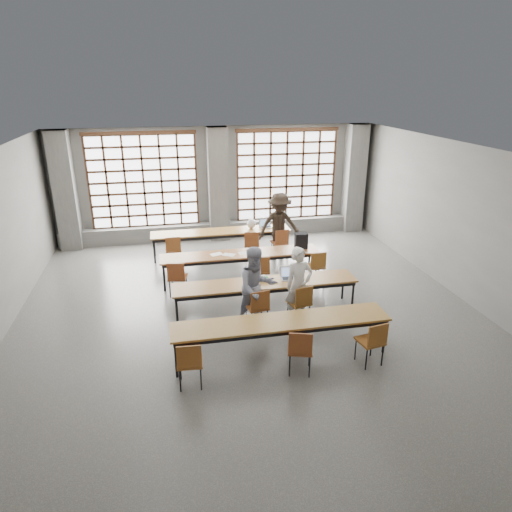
{
  "coord_description": "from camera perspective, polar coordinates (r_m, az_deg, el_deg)",
  "views": [
    {
      "loc": [
        -1.66,
        -8.73,
        4.82
      ],
      "look_at": [
        0.22,
        0.4,
        1.19
      ],
      "focal_mm": 32.0,
      "sensor_mm": 36.0,
      "label": 1
    }
  ],
  "objects": [
    {
      "name": "window_right",
      "position": [
        14.96,
        3.83,
        9.97
      ],
      "size": [
        3.32,
        0.12,
        3.0
      ],
      "color": "white",
      "rests_on": "wall_back"
    },
    {
      "name": "desk_row_b",
      "position": [
        11.49,
        -1.96,
        0.05
      ],
      "size": [
        4.0,
        0.7,
        0.73
      ],
      "color": "brown",
      "rests_on": "floor"
    },
    {
      "name": "desk_row_c",
      "position": [
        9.87,
        1.16,
        -3.61
      ],
      "size": [
        4.0,
        0.7,
        0.73
      ],
      "color": "brown",
      "rests_on": "floor"
    },
    {
      "name": "column_right",
      "position": [
        15.55,
        12.15,
        9.41
      ],
      "size": [
        0.6,
        0.55,
        3.5
      ],
      "primitive_type": "cube",
      "color": "#51514F",
      "rests_on": "floor"
    },
    {
      "name": "column_left",
      "position": [
        14.56,
        -22.77,
        7.45
      ],
      "size": [
        0.6,
        0.55,
        3.5
      ],
      "primitive_type": "cube",
      "color": "#51514F",
      "rests_on": "floor"
    },
    {
      "name": "mouse",
      "position": [
        10.06,
        6.48,
        -2.74
      ],
      "size": [
        0.1,
        0.06,
        0.04
      ],
      "primitive_type": "ellipsoid",
      "rotation": [
        0.0,
        0.0,
        -0.01
      ],
      "color": "silver",
      "rests_on": "desk_row_c"
    },
    {
      "name": "paper_sheet_c",
      "position": [
        11.48,
        -1.47,
        0.4
      ],
      "size": [
        0.33,
        0.26,
        0.0
      ],
      "primitive_type": "cube",
      "rotation": [
        0.0,
        0.0,
        0.19
      ],
      "color": "white",
      "rests_on": "desk_row_b"
    },
    {
      "name": "chair_front_right",
      "position": [
        9.53,
        5.63,
        -5.54
      ],
      "size": [
        0.51,
        0.51,
        0.88
      ],
      "color": "brown",
      "rests_on": "floor"
    },
    {
      "name": "laptop_front",
      "position": [
        10.05,
        4.13,
        -2.42
      ],
      "size": [
        0.39,
        0.34,
        0.26
      ],
      "color": "#AEAEB2",
      "rests_on": "desk_row_c"
    },
    {
      "name": "chair_mid_left",
      "position": [
        10.82,
        -9.86,
        -2.38
      ],
      "size": [
        0.5,
        0.5,
        0.88
      ],
      "color": "brown",
      "rests_on": "floor"
    },
    {
      "name": "red_pouch",
      "position": [
        7.79,
        -8.3,
        -12.66
      ],
      "size": [
        0.21,
        0.14,
        0.06
      ],
      "primitive_type": "cube",
      "rotation": [
        0.0,
        0.0,
        0.3
      ],
      "color": "#A2141B",
      "rests_on": "chair_near_left"
    },
    {
      "name": "student_back",
      "position": [
        12.96,
        2.93,
        3.81
      ],
      "size": [
        1.26,
        0.79,
        1.88
      ],
      "primitive_type": "imported",
      "rotation": [
        0.0,
        0.0,
        0.08
      ],
      "color": "black",
      "rests_on": "floor"
    },
    {
      "name": "paper_sheet_b",
      "position": [
        11.37,
        -3.41,
        0.17
      ],
      "size": [
        0.36,
        0.33,
        0.0
      ],
      "primitive_type": "cube",
      "rotation": [
        0.0,
        0.0,
        -0.53
      ],
      "color": "silver",
      "rests_on": "desk_row_b"
    },
    {
      "name": "column_mid",
      "position": [
        14.37,
        -4.77,
        8.86
      ],
      "size": [
        0.6,
        0.55,
        3.5
      ],
      "primitive_type": "cube",
      "color": "#51514F",
      "rests_on": "floor"
    },
    {
      "name": "paper_sheet_a",
      "position": [
        11.43,
        -4.97,
        0.23
      ],
      "size": [
        0.35,
        0.3,
        0.0
      ],
      "primitive_type": "cube",
      "rotation": [
        0.0,
        0.0,
        0.35
      ],
      "color": "white",
      "rests_on": "desk_row_b"
    },
    {
      "name": "backpack",
      "position": [
        11.79,
        5.67,
        1.91
      ],
      "size": [
        0.33,
        0.22,
        0.4
      ],
      "primitive_type": "cube",
      "rotation": [
        0.0,
        0.0,
        -0.06
      ],
      "color": "black",
      "rests_on": "desk_row_b"
    },
    {
      "name": "plastic_bag",
      "position": [
        13.34,
        -0.58,
        4.06
      ],
      "size": [
        0.3,
        0.26,
        0.29
      ],
      "primitive_type": "ellipsoid",
      "rotation": [
        0.0,
        0.0,
        0.21
      ],
      "color": "silver",
      "rests_on": "desk_row_a"
    },
    {
      "name": "sill_ledge",
      "position": [
        14.84,
        -4.63,
        3.26
      ],
      "size": [
        9.8,
        0.35,
        0.5
      ],
      "primitive_type": "cube",
      "color": "#51514F",
      "rests_on": "floor"
    },
    {
      "name": "desk_row_d",
      "position": [
        8.38,
        3.17,
        -8.46
      ],
      "size": [
        4.0,
        0.7,
        0.73
      ],
      "color": "brown",
      "rests_on": "floor"
    },
    {
      "name": "chair_mid_centre",
      "position": [
        11.03,
        0.61,
        -1.58
      ],
      "size": [
        0.45,
        0.46,
        0.88
      ],
      "color": "brown",
      "rests_on": "floor"
    },
    {
      "name": "chair_back_left",
      "position": [
        12.58,
        -10.3,
        1.01
      ],
      "size": [
        0.43,
        0.43,
        0.88
      ],
      "color": "brown",
      "rests_on": "floor"
    },
    {
      "name": "wall_front",
      "position": [
        4.75,
        12.58,
        -19.58
      ],
      "size": [
        10.0,
        0.0,
        10.0
      ],
      "primitive_type": "plane",
      "rotation": [
        -1.57,
        0.0,
        0.0
      ],
      "color": "#595A57",
      "rests_on": "floor"
    },
    {
      "name": "phone",
      "position": [
        9.79,
        2.32,
        -3.38
      ],
      "size": [
        0.14,
        0.1,
        0.01
      ],
      "primitive_type": "cube",
      "rotation": [
        0.0,
        0.0,
        0.37
      ],
      "color": "black",
      "rests_on": "desk_row_c"
    },
    {
      "name": "green_box",
      "position": [
        9.89,
        0.78,
        -2.87
      ],
      "size": [
        0.26,
        0.11,
        0.09
      ],
      "primitive_type": "cube",
      "rotation": [
        0.0,
        0.0,
        -0.09
      ],
      "color": "#287C36",
      "rests_on": "desk_row_c"
    },
    {
      "name": "chair_near_right",
      "position": [
        8.43,
        14.43,
        -10.02
      ],
      "size": [
        0.49,
        0.49,
        0.88
      ],
      "color": "brown",
      "rests_on": "floor"
    },
    {
      "name": "chair_back_right",
      "position": [
        12.97,
        3.08,
        1.95
      ],
      "size": [
        0.46,
        0.47,
        0.88
      ],
      "color": "brown",
      "rests_on": "floor"
    },
    {
      "name": "chair_near_mid",
      "position": [
        7.98,
        5.56,
        -11.29
      ],
      "size": [
        0.52,
        0.53,
        0.88
      ],
      "color": "brown",
      "rests_on": "floor"
    },
    {
      "name": "chair_near_left",
      "position": [
        7.7,
        -8.31,
        -12.76
      ],
      "size": [
        0.45,
        0.45,
        0.88
      ],
      "color": "brown",
      "rests_on": "floor"
    },
    {
      "name": "window_left",
      "position": [
        14.46,
        -13.88,
        9.0
      ],
      "size": [
        3.32,
        0.12,
        3.0
      ],
      "color": "white",
      "rests_on": "wall_back"
    },
    {
      "name": "wall_back",
      "position": [
        14.65,
        -4.9,
        9.09
      ],
      "size": [
        10.0,
        0.0,
        10.0
      ],
      "primitive_type": "plane",
      "rotation": [
        1.57,
        0.0,
        0.0
      ],
      "color": "#595A57",
      "rests_on": "floor"
    },
    {
      "name": "floor",
      "position": [
        10.1,
        -0.75,
        -7.22
      ],
      "size": [
        11.0,
        11.0,
        0.0
      ],
      "primitive_type": "plane",
      "color": "#4E4E4B",
      "rests_on": "ground"
    },
    {
      "name": "ceiling",
      "position": [
        8.98,
        -0.86,
        12.82
      ],
      "size": [
        11.0,
        11.0,
        0.0
      ],
      "primitive_type": "plane",
      "rotation": [
        3.14,
        0.0,
        0.0
      ],
      "color": "silver",
      "rests_on": "floor"
    },
    {
      "name": "wall_right",
      "position": [
        11.39,
        24.78,
        3.65
      ],
      "size": [
        0.0,
        11.0,
        11.0
      ],
      "primitive_type": "plane",
      "rotation": [
        1.57,
        0.0,
        -1.57
      ],
      "color": "#595A57",
      "rests_on": "floor"
    },
    {
      "name": "chair_front_left",
      "position": [
        9.32,
        0.27,
        -6.07
      ],
      "size": [
        0.48,
        0.48,
        0.88
      ],
      "color": "brown",
      "rests_on": "floor"
    },
    {
      "name": "chair_back_mid",
      "position": [
        12.79,
        -0.52,
        1.71
      ],
      "size": [
        0.5,
        0.51,
        0.88
      ],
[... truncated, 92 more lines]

